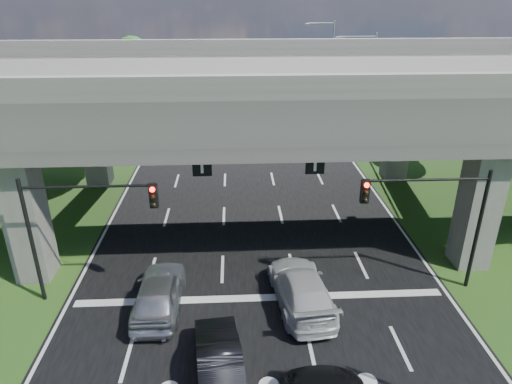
{
  "coord_description": "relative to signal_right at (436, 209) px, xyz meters",
  "views": [
    {
      "loc": [
        -1.1,
        -13.8,
        13.11
      ],
      "look_at": [
        -0.0,
        7.42,
        3.67
      ],
      "focal_mm": 32.0,
      "sensor_mm": 36.0,
      "label": 1
    }
  ],
  "objects": [
    {
      "name": "ground",
      "position": [
        -7.82,
        -3.94,
        -4.19
      ],
      "size": [
        160.0,
        160.0,
        0.0
      ],
      "primitive_type": "plane",
      "color": "#2D4D18",
      "rests_on": "ground"
    },
    {
      "name": "road",
      "position": [
        -7.82,
        6.06,
        -4.17
      ],
      "size": [
        18.0,
        120.0,
        0.03
      ],
      "primitive_type": "cube",
      "color": "black",
      "rests_on": "ground"
    },
    {
      "name": "overpass",
      "position": [
        -7.82,
        8.06,
        3.73
      ],
      "size": [
        80.0,
        15.0,
        10.0
      ],
      "color": "#363431",
      "rests_on": "ground"
    },
    {
      "name": "signal_right",
      "position": [
        0.0,
        0.0,
        0.0
      ],
      "size": [
        5.76,
        0.54,
        6.0
      ],
      "color": "black",
      "rests_on": "ground"
    },
    {
      "name": "signal_left",
      "position": [
        -15.65,
        0.0,
        0.0
      ],
      "size": [
        5.76,
        0.54,
        6.0
      ],
      "color": "black",
      "rests_on": "ground"
    },
    {
      "name": "streetlight_far",
      "position": [
        2.27,
        20.06,
        1.66
      ],
      "size": [
        3.38,
        0.25,
        10.0
      ],
      "color": "gray",
      "rests_on": "ground"
    },
    {
      "name": "streetlight_beyond",
      "position": [
        2.27,
        36.06,
        1.66
      ],
      "size": [
        3.38,
        0.25,
        10.0
      ],
      "color": "gray",
      "rests_on": "ground"
    },
    {
      "name": "tree_left_near",
      "position": [
        -21.78,
        22.06,
        0.63
      ],
      "size": [
        4.5,
        4.5,
        7.8
      ],
      "color": "black",
      "rests_on": "ground"
    },
    {
      "name": "tree_left_mid",
      "position": [
        -24.78,
        30.06,
        -0.01
      ],
      "size": [
        3.91,
        3.9,
        6.76
      ],
      "color": "black",
      "rests_on": "ground"
    },
    {
      "name": "tree_left_far",
      "position": [
        -20.78,
        38.06,
        0.95
      ],
      "size": [
        4.8,
        4.8,
        8.32
      ],
      "color": "black",
      "rests_on": "ground"
    },
    {
      "name": "tree_right_near",
      "position": [
        5.22,
        24.06,
        0.31
      ],
      "size": [
        4.2,
        4.2,
        7.28
      ],
      "color": "black",
      "rests_on": "ground"
    },
    {
      "name": "tree_right_mid",
      "position": [
        8.22,
        32.06,
        -0.01
      ],
      "size": [
        3.91,
        3.9,
        6.76
      ],
      "color": "black",
      "rests_on": "ground"
    },
    {
      "name": "tree_right_far",
      "position": [
        4.22,
        40.06,
        0.63
      ],
      "size": [
        4.5,
        4.5,
        7.8
      ],
      "color": "black",
      "rests_on": "ground"
    },
    {
      "name": "car_silver",
      "position": [
        -12.36,
        -0.94,
        -3.3
      ],
      "size": [
        2.04,
        5.02,
        1.71
      ],
      "primitive_type": "imported",
      "rotation": [
        0.0,
        0.0,
        3.14
      ],
      "color": "silver",
      "rests_on": "road"
    },
    {
      "name": "car_dark",
      "position": [
        -9.62,
        -4.94,
        -3.4
      ],
      "size": [
        2.11,
        4.76,
        1.52
      ],
      "primitive_type": "imported",
      "rotation": [
        0.0,
        0.0,
        3.25
      ],
      "color": "black",
      "rests_on": "road"
    },
    {
      "name": "car_white",
      "position": [
        -6.02,
        -0.94,
        -3.34
      ],
      "size": [
        2.87,
        5.86,
        1.64
      ],
      "primitive_type": "imported",
      "rotation": [
        0.0,
        0.0,
        3.25
      ],
      "color": "#BCBCBC",
      "rests_on": "road"
    }
  ]
}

